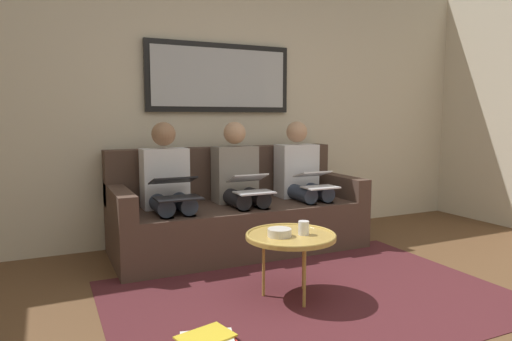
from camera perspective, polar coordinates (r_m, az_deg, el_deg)
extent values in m
cube|color=beige|center=(4.48, -4.94, 8.24)|extent=(6.00, 0.12, 2.60)
cube|color=#4C1E23|center=(3.13, 6.87, -15.42)|extent=(2.60, 1.80, 0.01)
cube|color=#4C382D|center=(4.08, -2.10, -7.03)|extent=(2.20, 0.90, 0.42)
cube|color=#4C382D|center=(4.32, -3.94, -0.20)|extent=(2.20, 0.20, 0.48)
cube|color=#4C382D|center=(4.52, 10.01, -1.78)|extent=(0.14, 0.90, 0.20)
cube|color=#4C382D|center=(3.74, -16.82, -3.71)|extent=(0.14, 0.90, 0.20)
cube|color=black|center=(4.41, -4.56, 11.53)|extent=(1.43, 0.04, 0.64)
cube|color=#B2B7BC|center=(4.38, -4.45, 11.55)|extent=(1.33, 0.01, 0.54)
cylinder|color=tan|center=(2.98, 4.39, -8.27)|extent=(0.59, 0.59, 0.03)
torus|color=tan|center=(2.97, 4.39, -8.04)|extent=(0.59, 0.59, 0.02)
cylinder|color=#B28E42|center=(2.89, 6.11, -13.12)|extent=(0.02, 0.02, 0.40)
cylinder|color=#B28E42|center=(3.18, 6.00, -11.26)|extent=(0.02, 0.02, 0.40)
cylinder|color=#B28E42|center=(3.04, 0.96, -12.07)|extent=(0.02, 0.02, 0.40)
cylinder|color=silver|center=(2.97, 6.01, -7.19)|extent=(0.07, 0.07, 0.09)
cylinder|color=beige|center=(2.92, 2.97, -7.79)|extent=(0.15, 0.15, 0.05)
cube|color=silver|center=(4.37, 5.10, 0.00)|extent=(0.38, 0.22, 0.50)
sphere|color=tan|center=(4.34, 5.15, 4.86)|extent=(0.20, 0.20, 0.20)
cylinder|color=#384256|center=(4.26, 7.54, -2.64)|extent=(0.14, 0.42, 0.14)
cylinder|color=#384256|center=(4.17, 5.46, -2.82)|extent=(0.14, 0.42, 0.14)
cylinder|color=#384256|center=(4.15, 9.06, -6.88)|extent=(0.11, 0.11, 0.42)
cylinder|color=#384256|center=(4.05, 6.93, -7.17)|extent=(0.11, 0.11, 0.42)
cube|color=white|center=(4.03, 8.09, -2.10)|extent=(0.30, 0.20, 0.01)
cube|color=white|center=(4.12, 7.13, -0.44)|extent=(0.30, 0.20, 0.07)
cube|color=#A5C6EA|center=(4.12, 7.16, -0.39)|extent=(0.27, 0.17, 0.05)
cube|color=gray|center=(4.09, -2.68, -0.44)|extent=(0.38, 0.22, 0.50)
sphere|color=tan|center=(4.06, -2.71, 4.75)|extent=(0.20, 0.20, 0.20)
cylinder|color=#232328|center=(3.96, -0.29, -3.30)|extent=(0.14, 0.42, 0.14)
cylinder|color=#232328|center=(3.89, -2.71, -3.50)|extent=(0.14, 0.42, 0.14)
cylinder|color=#232328|center=(3.83, 1.04, -7.92)|extent=(0.11, 0.11, 0.42)
cylinder|color=#232328|center=(3.76, -1.45, -8.22)|extent=(0.11, 0.11, 0.42)
cube|color=silver|center=(3.72, -0.20, -2.77)|extent=(0.31, 0.21, 0.01)
cube|color=silver|center=(3.83, -1.08, -0.94)|extent=(0.31, 0.20, 0.09)
cube|color=#A5C6EA|center=(3.83, -1.06, -0.89)|extent=(0.28, 0.17, 0.07)
cube|color=silver|center=(3.89, -11.42, -0.94)|extent=(0.38, 0.22, 0.50)
sphere|color=#997051|center=(3.86, -11.55, 4.52)|extent=(0.20, 0.20, 0.20)
cylinder|color=#384256|center=(3.74, -9.25, -3.99)|extent=(0.14, 0.42, 0.14)
cylinder|color=#384256|center=(3.70, -11.94, -4.17)|extent=(0.14, 0.42, 0.14)
cylinder|color=#384256|center=(3.61, -8.24, -8.94)|extent=(0.11, 0.11, 0.42)
cylinder|color=#384256|center=(3.56, -11.05, -9.20)|extent=(0.11, 0.11, 0.42)
cube|color=black|center=(3.50, -9.75, -3.46)|extent=(0.35, 0.23, 0.01)
cube|color=black|center=(3.63, -10.41, -1.23)|extent=(0.35, 0.23, 0.08)
cube|color=#A5C6EA|center=(3.62, -10.40, -1.18)|extent=(0.31, 0.20, 0.06)
cube|color=red|center=(2.56, -6.06, -20.56)|extent=(0.28, 0.20, 0.01)
cube|color=white|center=(2.55, -6.17, -20.32)|extent=(0.32, 0.27, 0.01)
cube|color=yellow|center=(2.56, -6.38, -20.03)|extent=(0.32, 0.26, 0.01)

